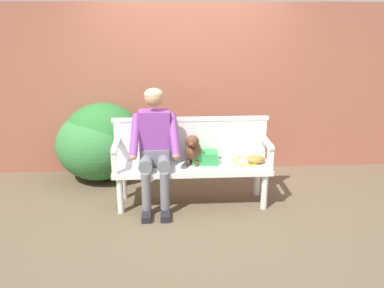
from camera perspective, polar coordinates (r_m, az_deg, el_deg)
The scene contains 13 objects.
ground_plane at distance 4.85m, azimuth -0.00°, elevation -8.14°, with size 40.00×40.00×0.00m, color brown.
brick_garden_fence at distance 5.71m, azimuth -0.81°, elevation 7.72°, with size 8.00×0.30×2.24m, color #9E5642.
hedge_bush_mid_left at distance 5.53m, azimuth -12.13°, elevation 0.39°, with size 1.07×0.96×1.01m, color #286B2D.
hedge_bush_mid_right at distance 5.54m, azimuth -12.67°, elevation -0.07°, with size 1.11×1.08×0.92m, color #337538.
garden_bench at distance 4.69m, azimuth -0.00°, elevation -3.63°, with size 1.76×0.49×0.47m.
bench_backrest at distance 4.79m, azimuth -0.16°, elevation 0.84°, with size 1.80×0.06×0.50m.
bench_armrest_left_end at distance 4.54m, azimuth -10.56°, elevation -1.13°, with size 0.06×0.49×0.28m.
bench_armrest_right_end at distance 4.64m, azimuth 10.46°, elevation -0.71°, with size 0.06×0.49×0.28m.
person_seated at distance 4.56m, azimuth -5.15°, elevation 0.08°, with size 0.56×0.65×1.34m.
dog_on_bench at distance 4.61m, azimuth 0.11°, elevation -0.69°, with size 0.22×0.38×0.37m.
tennis_racket at distance 4.82m, azimuth 7.33°, elevation -2.26°, with size 0.38×0.58×0.03m.
baseball_glove at distance 4.77m, azimuth 8.80°, elevation -2.10°, with size 0.22×0.17×0.09m, color #9E6B2D.
sports_bag at distance 4.70m, azimuth 1.86°, elevation -1.86°, with size 0.28×0.20×0.14m, color #2D8E42.
Camera 1 is at (-0.28, -4.35, 2.13)m, focal length 38.64 mm.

